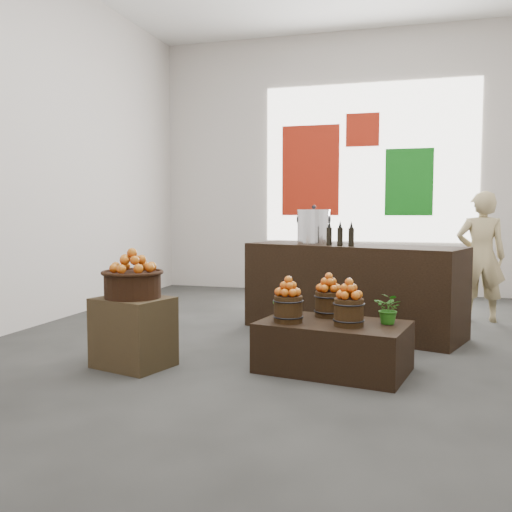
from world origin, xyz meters
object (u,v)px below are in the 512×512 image
(wicker_basket, at_px, (133,285))
(display_table, at_px, (333,347))
(crate, at_px, (133,332))
(counter, at_px, (352,289))
(stock_pot_left, at_px, (314,227))
(shopper, at_px, (481,257))

(wicker_basket, relative_size, display_table, 0.40)
(crate, relative_size, wicker_basket, 1.25)
(wicker_basket, xyz_separation_m, counter, (1.56, 1.82, -0.21))
(display_table, relative_size, counter, 0.51)
(crate, xyz_separation_m, stock_pot_left, (1.13, 1.97, 0.81))
(crate, height_order, display_table, crate)
(shopper, bearing_deg, display_table, 59.43)
(wicker_basket, xyz_separation_m, shopper, (2.92, 2.84, 0.07))
(stock_pot_left, xyz_separation_m, shopper, (1.79, 0.87, -0.35))
(crate, distance_m, stock_pot_left, 2.41)
(wicker_basket, distance_m, counter, 2.41)
(crate, xyz_separation_m, counter, (1.56, 1.82, 0.17))
(crate, height_order, wicker_basket, wicker_basket)
(wicker_basket, distance_m, stock_pot_left, 2.31)
(wicker_basket, relative_size, stock_pot_left, 1.31)
(stock_pot_left, height_order, shopper, shopper)
(display_table, xyz_separation_m, stock_pot_left, (-0.47, 1.65, 0.90))
(counter, distance_m, shopper, 1.71)
(counter, bearing_deg, crate, -111.98)
(counter, relative_size, shopper, 1.50)
(crate, bearing_deg, counter, 49.38)
(display_table, height_order, counter, counter)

